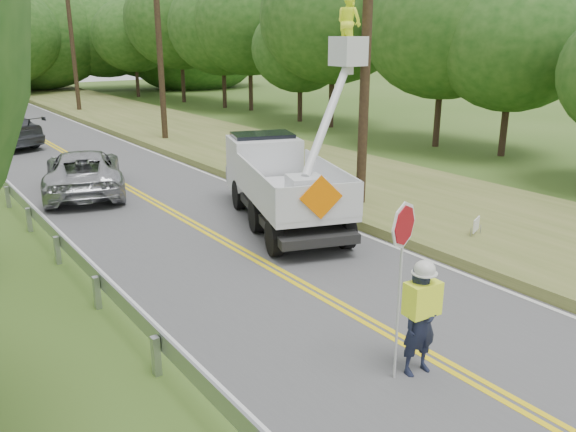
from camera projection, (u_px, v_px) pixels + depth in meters
ground at (519, 407)px, 8.67m from camera, size 140.00×140.00×0.00m
road at (151, 201)px, 19.52m from camera, size 7.20×96.00×0.03m
guardrail at (17, 198)px, 17.83m from camera, size 0.18×48.00×0.77m
utility_poles at (230, 39)px, 23.07m from camera, size 1.60×43.30×10.00m
tall_grass_verge at (315, 170)px, 23.43m from camera, size 7.00×96.00×0.30m
treeline_right at (286, 28)px, 36.89m from camera, size 11.11×54.58×10.70m
flagger at (421, 314)px, 9.23m from camera, size 1.15×0.51×3.00m
bucket_truck at (281, 168)px, 17.57m from camera, size 4.56×6.98×6.55m
suv_silver at (84, 172)px, 20.28m from camera, size 4.03×6.03×1.54m
yard_sign at (476, 226)px, 15.23m from camera, size 0.50×0.23×0.76m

